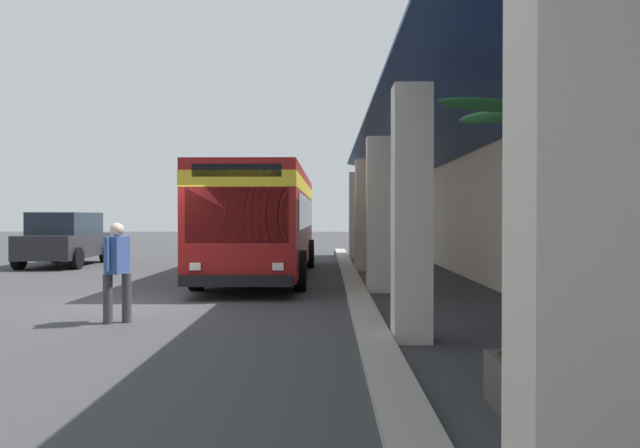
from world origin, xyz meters
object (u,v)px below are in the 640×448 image
transit_bus (265,216)px  pedestrian (117,267)px  parked_suv_charcoal (66,238)px  potted_palm (531,311)px

transit_bus → pedestrian: size_ratio=6.54×
transit_bus → parked_suv_charcoal: transit_bus is taller
parked_suv_charcoal → pedestrian: size_ratio=2.85×
parked_suv_charcoal → potted_palm: (16.80, 11.63, -0.09)m
transit_bus → potted_palm: size_ratio=3.85×
parked_suv_charcoal → pedestrian: 13.61m
transit_bus → potted_palm: bearing=16.6°
pedestrian → potted_palm: size_ratio=0.59×
pedestrian → potted_palm: potted_palm is taller
transit_bus → potted_palm: (12.90, 3.83, -0.92)m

